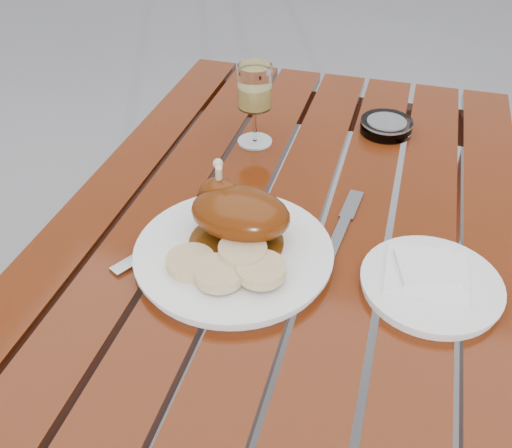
{
  "coord_description": "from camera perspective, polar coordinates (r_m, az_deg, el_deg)",
  "views": [
    {
      "loc": [
        0.16,
        -0.8,
        1.36
      ],
      "look_at": [
        -0.04,
        -0.1,
        0.78
      ],
      "focal_mm": 40.0,
      "sensor_mm": 36.0,
      "label": 1
    }
  ],
  "objects": [
    {
      "name": "knife",
      "position": [
        0.98,
        8.34,
        -0.89
      ],
      "size": [
        0.04,
        0.19,
        0.01
      ],
      "primitive_type": "cube",
      "rotation": [
        0.0,
        0.0,
        -0.09
      ],
      "color": "gray",
      "rests_on": "table"
    },
    {
      "name": "table",
      "position": [
        1.29,
        2.98,
        -12.01
      ],
      "size": [
        0.8,
        1.2,
        0.75
      ],
      "primitive_type": "cube",
      "color": "maroon",
      "rests_on": "ground"
    },
    {
      "name": "fork",
      "position": [
        0.95,
        -9.54,
        -2.11
      ],
      "size": [
        0.11,
        0.17,
        0.01
      ],
      "primitive_type": "cube",
      "rotation": [
        0.0,
        0.0,
        -0.49
      ],
      "color": "gray",
      "rests_on": "table"
    },
    {
      "name": "dinner_plate",
      "position": [
        0.91,
        -2.24,
        -3.0
      ],
      "size": [
        0.36,
        0.36,
        0.02
      ],
      "primitive_type": "cylinder",
      "rotation": [
        0.0,
        0.0,
        0.13
      ],
      "color": "white",
      "rests_on": "table"
    },
    {
      "name": "roast_duck",
      "position": [
        0.91,
        -1.88,
        1.14
      ],
      "size": [
        0.16,
        0.15,
        0.12
      ],
      "color": "#582D0A",
      "rests_on": "dinner_plate"
    },
    {
      "name": "napkin",
      "position": [
        0.9,
        16.65,
        -4.64
      ],
      "size": [
        0.12,
        0.12,
        0.01
      ],
      "primitive_type": "cube",
      "rotation": [
        0.0,
        0.0,
        0.03
      ],
      "color": "white",
      "rests_on": "side_plate"
    },
    {
      "name": "bread_dumplings",
      "position": [
        0.86,
        -2.79,
        -4.0
      ],
      "size": [
        0.19,
        0.12,
        0.03
      ],
      "color": "#E0BA88",
      "rests_on": "dinner_plate"
    },
    {
      "name": "ground",
      "position": [
        1.59,
        2.51,
        -20.65
      ],
      "size": [
        60.0,
        60.0,
        0.0
      ],
      "primitive_type": "plane",
      "color": "slate",
      "rests_on": "ground"
    },
    {
      "name": "ashtray",
      "position": [
        1.28,
        12.89,
        9.52
      ],
      "size": [
        0.12,
        0.12,
        0.03
      ],
      "primitive_type": "cylinder",
      "rotation": [
        0.0,
        0.0,
        0.12
      ],
      "color": "#B2B7BC",
      "rests_on": "table"
    },
    {
      "name": "wine_glass",
      "position": [
        1.18,
        -0.12,
        11.77
      ],
      "size": [
        0.09,
        0.09,
        0.17
      ],
      "primitive_type": "cylinder",
      "rotation": [
        0.0,
        0.0,
        -0.19
      ],
      "color": "#D4BB60",
      "rests_on": "table"
    },
    {
      "name": "side_plate",
      "position": [
        0.9,
        17.09,
        -5.81
      ],
      "size": [
        0.21,
        0.21,
        0.02
      ],
      "primitive_type": "cylinder",
      "rotation": [
        0.0,
        0.0,
        -0.0
      ],
      "color": "white",
      "rests_on": "table"
    }
  ]
}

